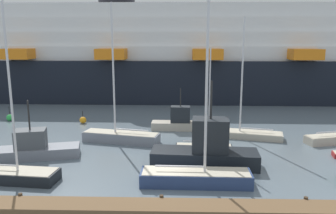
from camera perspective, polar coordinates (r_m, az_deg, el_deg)
ground_plane at (r=23.49m, az=-0.73°, el=-12.55°), size 600.00×600.00×0.00m
dock_pier at (r=19.69m, az=-1.23°, el=-16.71°), size 20.80×1.81×0.62m
sailboat_0 at (r=25.81m, az=-24.92°, el=-10.01°), size 6.58×2.47×12.60m
sailboat_1 at (r=34.14m, az=12.90°, el=-4.19°), size 7.26×3.51×11.56m
sailboat_2 at (r=32.12m, az=-7.93°, el=-4.75°), size 7.41×3.25×12.69m
sailboat_3 at (r=22.99m, az=4.72°, el=-11.33°), size 7.38×2.03×13.46m
sailboat_4 at (r=29.37m, az=6.05°, el=-6.66°), size 4.87×1.33×8.90m
fishing_boat_0 at (r=29.77m, az=-21.57°, el=-6.45°), size 7.14×3.62×4.78m
fishing_boat_1 at (r=26.03m, az=6.48°, el=-7.23°), size 8.24×3.06×6.54m
fishing_boat_2 at (r=36.12m, az=1.80°, el=-2.46°), size 5.60×1.81×4.48m
channel_buoy_0 at (r=40.09m, az=-14.14°, el=-2.14°), size 0.76×0.76×1.46m
channel_buoy_1 at (r=44.21m, az=-25.09°, el=-1.62°), size 0.78×0.78×1.75m
cruise_ship at (r=57.57m, az=12.59°, el=8.21°), size 116.31×19.03×20.56m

